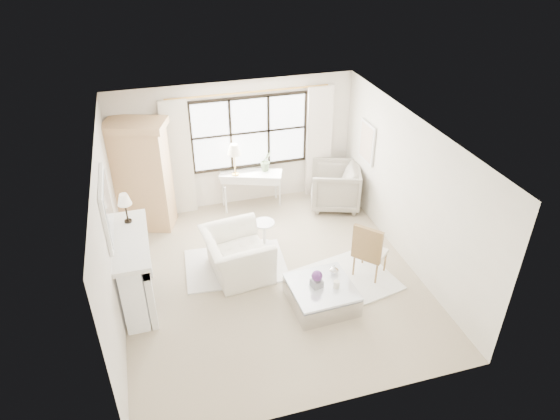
{
  "coord_description": "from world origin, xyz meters",
  "views": [
    {
      "loc": [
        -1.75,
        -6.65,
        5.63
      ],
      "look_at": [
        0.22,
        0.2,
        1.23
      ],
      "focal_mm": 32.0,
      "sensor_mm": 36.0,
      "label": 1
    }
  ],
  "objects_px": {
    "club_armchair": "(237,254)",
    "armoire": "(142,175)",
    "console_table": "(251,189)",
    "coffee_table": "(321,295)"
  },
  "relations": [
    {
      "from": "club_armchair",
      "to": "armoire",
      "type": "bearing_deg",
      "value": 28.7
    },
    {
      "from": "console_table",
      "to": "coffee_table",
      "type": "bearing_deg",
      "value": -64.01
    },
    {
      "from": "armoire",
      "to": "console_table",
      "type": "bearing_deg",
      "value": 22.92
    },
    {
      "from": "coffee_table",
      "to": "club_armchair",
      "type": "bearing_deg",
      "value": 131.54
    },
    {
      "from": "armoire",
      "to": "console_table",
      "type": "distance_m",
      "value": 2.31
    },
    {
      "from": "club_armchair",
      "to": "coffee_table",
      "type": "relative_size",
      "value": 1.17
    },
    {
      "from": "console_table",
      "to": "coffee_table",
      "type": "relative_size",
      "value": 1.32
    },
    {
      "from": "coffee_table",
      "to": "console_table",
      "type": "bearing_deg",
      "value": 93.61
    },
    {
      "from": "armoire",
      "to": "club_armchair",
      "type": "relative_size",
      "value": 1.83
    },
    {
      "from": "armoire",
      "to": "coffee_table",
      "type": "xyz_separation_m",
      "value": [
        2.55,
        -3.22,
        -0.96
      ]
    }
  ]
}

